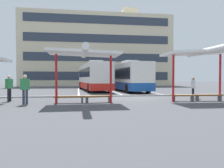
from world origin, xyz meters
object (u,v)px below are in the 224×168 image
object	(u,v)px
waiting_passenger_0	(9,86)
waiting_passenger_1	(25,87)
bench_4	(208,96)
bench_3	(183,96)
waiting_shelter_1	(84,54)
bench_2	(98,97)
waiting_shelter_2	(199,53)
coach_bus_1	(126,78)
bench_1	(69,98)
waiting_passenger_2	(193,86)
coach_bus_0	(93,77)

from	to	relation	value
waiting_passenger_0	waiting_passenger_1	bearing A→B (deg)	-53.99
bench_4	bench_3	bearing A→B (deg)	178.05
waiting_shelter_1	bench_2	bearing A→B (deg)	26.86
bench_2	waiting_shelter_2	xyz separation A→B (m)	(6.53, -0.51, 2.81)
waiting_shelter_1	coach_bus_1	bearing A→B (deg)	67.34
bench_4	waiting_passenger_1	xyz separation A→B (m)	(-11.76, -0.19, 0.68)
waiting_shelter_1	bench_4	bearing A→B (deg)	2.17
bench_1	waiting_passenger_2	size ratio (longest dim) A/B	1.17
waiting_shelter_2	waiting_passenger_2	world-z (taller)	waiting_shelter_2
waiting_shelter_2	bench_4	xyz separation A→B (m)	(0.90, 0.37, -2.81)
bench_2	waiting_passenger_2	size ratio (longest dim) A/B	1.13
waiting_shelter_1	waiting_passenger_1	world-z (taller)	waiting_shelter_1
bench_4	waiting_passenger_2	world-z (taller)	waiting_passenger_2
waiting_passenger_2	coach_bus_1	bearing A→B (deg)	104.72
waiting_shelter_2	bench_1	bearing A→B (deg)	176.76
waiting_passenger_1	waiting_passenger_2	bearing A→B (deg)	9.86
waiting_shelter_1	waiting_passenger_0	size ratio (longest dim) A/B	2.66
waiting_shelter_2	coach_bus_1	bearing A→B (deg)	98.89
coach_bus_1	waiting_shelter_2	bearing A→B (deg)	-81.11
coach_bus_0	coach_bus_1	size ratio (longest dim) A/B	0.99
bench_3	bench_1	bearing A→B (deg)	179.67
coach_bus_1	waiting_shelter_2	size ratio (longest dim) A/B	2.77
bench_1	bench_3	distance (m)	7.43
bench_3	waiting_passenger_0	distance (m)	11.58
coach_bus_0	bench_3	distance (m)	15.02
bench_2	waiting_passenger_1	distance (m)	4.39
bench_2	bench_3	xyz separation A→B (m)	(5.63, -0.08, -0.01)
coach_bus_1	waiting_shelter_2	world-z (taller)	coach_bus_1
bench_1	waiting_passenger_0	size ratio (longest dim) A/B	1.08
bench_1	waiting_shelter_2	bearing A→B (deg)	-3.24
waiting_passenger_1	coach_bus_1	bearing A→B (deg)	55.43
waiting_passenger_0	waiting_passenger_2	world-z (taller)	waiting_passenger_0
bench_1	waiting_passenger_1	distance (m)	2.64
bench_2	bench_4	distance (m)	7.43
waiting_passenger_1	coach_bus_0	bearing A→B (deg)	70.93
bench_4	waiting_passenger_2	xyz separation A→B (m)	(-0.10, 1.83, 0.58)
coach_bus_0	waiting_shelter_1	bearing A→B (deg)	-96.05
bench_1	bench_3	xyz separation A→B (m)	(7.43, -0.04, -0.01)
bench_1	bench_2	bearing A→B (deg)	1.18
coach_bus_1	bench_2	xyz separation A→B (m)	(-4.50, -12.48, -1.29)
coach_bus_0	waiting_shelter_1	world-z (taller)	coach_bus_0
waiting_shelter_2	waiting_passenger_0	size ratio (longest dim) A/B	2.55
coach_bus_0	bench_3	bearing A→B (deg)	-70.50
bench_2	coach_bus_1	bearing A→B (deg)	70.17
waiting_shelter_1	bench_1	xyz separation A→B (m)	(-0.90, 0.42, -2.66)
waiting_passenger_0	coach_bus_0	bearing A→B (deg)	62.46
waiting_passenger_0	waiting_passenger_2	distance (m)	13.13
waiting_shelter_1	waiting_passenger_1	distance (m)	3.96
waiting_shelter_1	waiting_passenger_2	bearing A→B (deg)	14.64
bench_4	waiting_passenger_1	bearing A→B (deg)	-179.07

